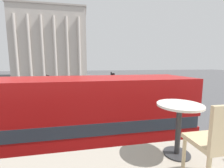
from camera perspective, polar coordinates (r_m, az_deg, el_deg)
double_decker_bus at (r=6.60m, az=-19.15°, el=-13.40°), size 10.80×2.72×4.01m
cafe_dining_table at (r=2.28m, az=24.15°, el=-11.69°), size 0.60×0.60×0.73m
cafe_chair_0 at (r=1.89m, az=35.11°, el=-17.24°), size 0.40×0.40×0.91m
plaza_building_left at (r=59.78m, az=-21.43°, el=13.85°), size 23.81×16.61×22.96m
traffic_light_near at (r=12.86m, az=0.03°, el=-1.40°), size 0.42×0.24×3.89m
traffic_light_mid at (r=19.23m, az=-23.22°, el=-0.02°), size 0.42×0.24×3.33m
car_white at (r=22.07m, az=-4.66°, el=-2.40°), size 4.20×1.93×1.35m
pedestrian_red at (r=24.85m, az=-25.49°, el=-1.47°), size 0.32×0.32×1.62m
pedestrian_olive at (r=32.16m, az=-1.79°, el=1.39°), size 0.32×0.32×1.76m
pedestrian_black at (r=16.84m, az=27.92°, el=-5.53°), size 0.32×0.32×1.69m
pedestrian_grey at (r=34.42m, az=5.43°, el=1.70°), size 0.32×0.32×1.69m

